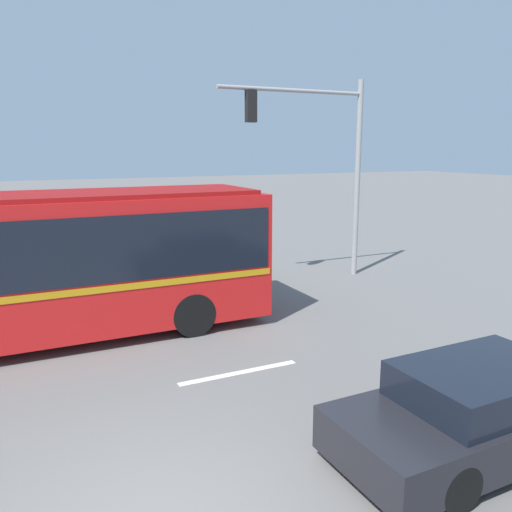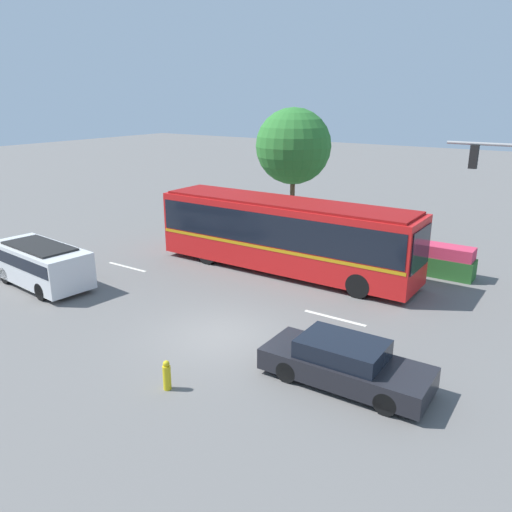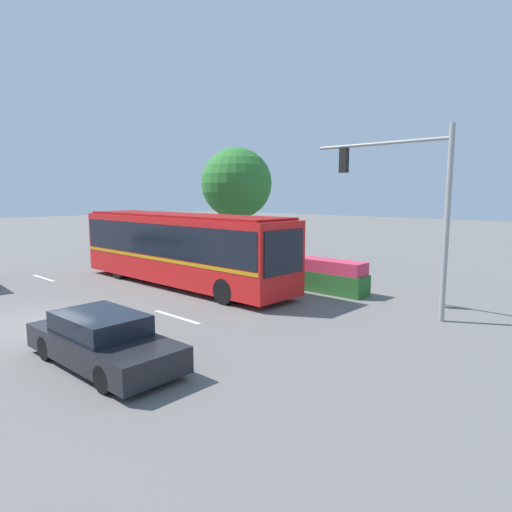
{
  "view_description": "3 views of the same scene",
  "coord_description": "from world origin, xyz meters",
  "px_view_note": "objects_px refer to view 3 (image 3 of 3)",
  "views": [
    {
      "loc": [
        -1.13,
        -5.05,
        4.2
      ],
      "look_at": [
        3.82,
        5.25,
        1.82
      ],
      "focal_mm": 36.54,
      "sensor_mm": 36.0,
      "label": 1
    },
    {
      "loc": [
        9.65,
        -12.13,
        7.61
      ],
      "look_at": [
        -0.57,
        3.04,
        1.88
      ],
      "focal_mm": 35.97,
      "sensor_mm": 36.0,
      "label": 2
    },
    {
      "loc": [
        14.51,
        -5.52,
        4.14
      ],
      "look_at": [
        3.45,
        6.43,
        1.87
      ],
      "focal_mm": 31.27,
      "sensor_mm": 36.0,
      "label": 3
    }
  ],
  "objects_px": {
    "traffic_light_pole": "(411,194)",
    "street_tree_left": "(237,184)",
    "city_bus": "(181,245)",
    "sedan_foreground": "(103,341)"
  },
  "relations": [
    {
      "from": "sedan_foreground",
      "to": "traffic_light_pole",
      "type": "xyz_separation_m",
      "value": [
        3.44,
        9.43,
        3.53
      ]
    },
    {
      "from": "traffic_light_pole",
      "to": "street_tree_left",
      "type": "bearing_deg",
      "value": -21.28
    },
    {
      "from": "traffic_light_pole",
      "to": "street_tree_left",
      "type": "height_order",
      "value": "street_tree_left"
    },
    {
      "from": "city_bus",
      "to": "sedan_foreground",
      "type": "xyz_separation_m",
      "value": [
        6.3,
        -7.27,
        -1.24
      ]
    },
    {
      "from": "city_bus",
      "to": "sedan_foreground",
      "type": "relative_size",
      "value": 2.61
    },
    {
      "from": "sedan_foreground",
      "to": "street_tree_left",
      "type": "relative_size",
      "value": 0.66
    },
    {
      "from": "sedan_foreground",
      "to": "traffic_light_pole",
      "type": "bearing_deg",
      "value": 69.14
    },
    {
      "from": "city_bus",
      "to": "street_tree_left",
      "type": "bearing_deg",
      "value": 117.8
    },
    {
      "from": "city_bus",
      "to": "street_tree_left",
      "type": "xyz_separation_m",
      "value": [
        -3.93,
        7.48,
        2.94
      ]
    },
    {
      "from": "street_tree_left",
      "to": "traffic_light_pole",
      "type": "bearing_deg",
      "value": -21.28
    }
  ]
}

